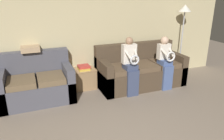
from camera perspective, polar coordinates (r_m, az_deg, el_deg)
name	(u,v)px	position (r m, az deg, el deg)	size (l,w,h in m)	color
wall_back	(75,32)	(5.01, -9.55, 9.79)	(7.85, 0.06, 2.55)	#C6B789
couch_main	(140,71)	(5.22, 7.29, -0.23)	(2.01, 0.89, 0.97)	#473828
couch_side	(37,84)	(4.71, -19.05, -3.50)	(1.42, 0.86, 0.97)	#4C4C56
child_left_seated	(131,64)	(4.62, 4.88, 1.50)	(0.31, 0.37, 1.24)	#384260
child_right_seated	(166,60)	(5.05, 13.80, 2.43)	(0.29, 0.37, 1.19)	#475B8E
side_shelf	(84,78)	(5.06, -7.36, -2.18)	(0.54, 0.41, 0.46)	#9E7A51
book_stack	(84,67)	(4.97, -7.40, 0.66)	(0.26, 0.28, 0.09)	gold
floor_lamp	(184,17)	(5.89, 18.34, 12.94)	(0.31, 0.31, 1.83)	#2D2B28
throw_pillow	(30,49)	(4.78, -20.57, 5.25)	(0.36, 0.36, 0.10)	tan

